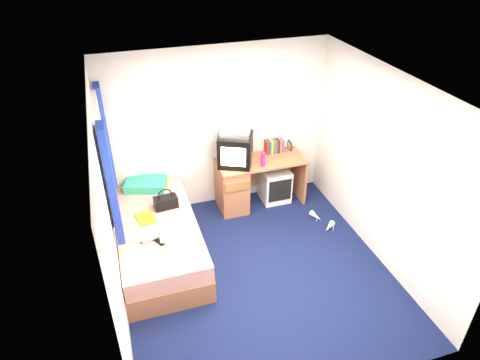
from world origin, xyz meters
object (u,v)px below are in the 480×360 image
object	(u,v)px
pink_water_bottle	(263,160)
remote_control	(159,242)
vcr	(235,133)
magazine	(145,218)
storage_cube	(275,184)
crt_tv	(235,150)
bed	(158,239)
pillow	(146,184)
picture_frame	(290,145)
water_bottle	(150,238)
white_heels	(322,222)
handbag	(166,202)
aerosol_can	(251,157)
towel	(174,234)
colour_swatch_fan	(161,251)
desk	(243,183)

from	to	relation	value
pink_water_bottle	remote_control	bearing A→B (deg)	-149.73
vcr	magazine	size ratio (longest dim) A/B	1.44
storage_cube	crt_tv	xyz separation A→B (m)	(-0.64, -0.02, 0.72)
vcr	bed	bearing A→B (deg)	-124.71
pillow	picture_frame	xyz separation A→B (m)	(2.20, 0.08, 0.22)
remote_control	vcr	bearing A→B (deg)	12.76
water_bottle	crt_tv	bearing A→B (deg)	37.81
magazine	white_heels	bearing A→B (deg)	-4.05
picture_frame	handbag	distance (m)	2.11
aerosol_can	bed	bearing A→B (deg)	-153.68
towel	handbag	bearing A→B (deg)	88.81
picture_frame	pink_water_bottle	world-z (taller)	pink_water_bottle
picture_frame	pink_water_bottle	bearing A→B (deg)	-149.29
storage_cube	vcr	size ratio (longest dim) A/B	1.29
handbag	vcr	bearing A→B (deg)	17.47
vcr	pink_water_bottle	world-z (taller)	vcr
bed	remote_control	size ratio (longest dim) A/B	12.50
storage_cube	picture_frame	size ratio (longest dim) A/B	3.72
picture_frame	aerosol_can	distance (m)	0.71
pillow	bed	bearing A→B (deg)	-89.03
pillow	magazine	size ratio (longest dim) A/B	1.99
aerosol_can	storage_cube	bearing A→B (deg)	3.67
aerosol_can	colour_swatch_fan	distance (m)	2.02
bed	magazine	distance (m)	0.33
remote_control	crt_tv	bearing A→B (deg)	12.70
water_bottle	aerosol_can	bearing A→B (deg)	33.44
vcr	pink_water_bottle	xyz separation A→B (m)	(0.35, -0.18, -0.39)
picture_frame	desk	bearing A→B (deg)	-169.00
desk	white_heels	size ratio (longest dim) A/B	2.60
towel	remote_control	xyz separation A→B (m)	(-0.19, -0.04, -0.04)
bed	desk	size ratio (longest dim) A/B	1.54
pink_water_bottle	towel	xyz separation A→B (m)	(-1.46, -0.92, -0.26)
pillow	aerosol_can	distance (m)	1.54
water_bottle	remote_control	bearing A→B (deg)	-35.92
desk	aerosol_can	world-z (taller)	aerosol_can
water_bottle	colour_swatch_fan	bearing A→B (deg)	-70.47
handbag	water_bottle	world-z (taller)	handbag
desk	aerosol_can	bearing A→B (deg)	-4.52
towel	water_bottle	world-z (taller)	towel
bed	colour_swatch_fan	world-z (taller)	colour_swatch_fan
bed	white_heels	distance (m)	2.35
desk	colour_swatch_fan	xyz separation A→B (m)	(-1.41, -1.30, 0.14)
water_bottle	bed	bearing A→B (deg)	71.16
storage_cube	water_bottle	world-z (taller)	water_bottle
aerosol_can	handbag	world-z (taller)	aerosol_can
aerosol_can	colour_swatch_fan	bearing A→B (deg)	-139.81
desk	bed	bearing A→B (deg)	-151.50
crt_tv	water_bottle	bearing A→B (deg)	-116.96
storage_cube	white_heels	distance (m)	0.95
bed	handbag	xyz separation A→B (m)	(0.18, 0.29, 0.35)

